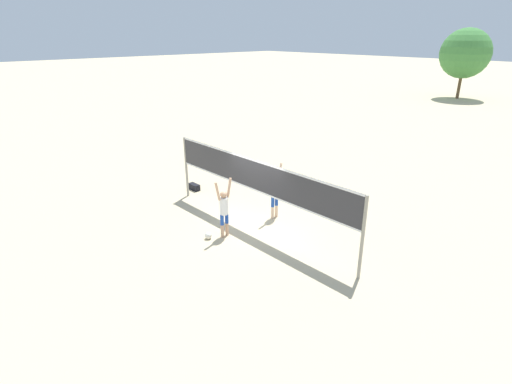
{
  "coord_description": "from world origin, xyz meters",
  "views": [
    {
      "loc": [
        8.98,
        -8.45,
        6.31
      ],
      "look_at": [
        0.0,
        0.0,
        1.36
      ],
      "focal_mm": 28.0,
      "sensor_mm": 36.0,
      "label": 1
    }
  ],
  "objects_px": {
    "volleyball_net": "(256,179)",
    "volleyball": "(208,236)",
    "player_blocker": "(275,190)",
    "tree_left_cluster": "(465,53)",
    "player_spiker": "(224,207)",
    "gear_bag": "(194,187)"
  },
  "relations": [
    {
      "from": "volleyball_net",
      "to": "volleyball",
      "type": "distance_m",
      "value": 2.42
    },
    {
      "from": "volleyball_net",
      "to": "tree_left_cluster",
      "type": "distance_m",
      "value": 35.84
    },
    {
      "from": "player_blocker",
      "to": "tree_left_cluster",
      "type": "relative_size",
      "value": 0.3
    },
    {
      "from": "volleyball_net",
      "to": "tree_left_cluster",
      "type": "xyz_separation_m",
      "value": [
        -7.14,
        35.03,
        2.55
      ]
    },
    {
      "from": "volleyball",
      "to": "volleyball_net",
      "type": "bearing_deg",
      "value": 71.9
    },
    {
      "from": "volleyball_net",
      "to": "volleyball",
      "type": "bearing_deg",
      "value": -108.1
    },
    {
      "from": "player_spiker",
      "to": "tree_left_cluster",
      "type": "xyz_separation_m",
      "value": [
        -6.82,
        36.16,
        3.33
      ]
    },
    {
      "from": "gear_bag",
      "to": "player_blocker",
      "type": "bearing_deg",
      "value": 7.08
    },
    {
      "from": "tree_left_cluster",
      "to": "volleyball",
      "type": "bearing_deg",
      "value": -79.8
    },
    {
      "from": "volleyball",
      "to": "tree_left_cluster",
      "type": "height_order",
      "value": "tree_left_cluster"
    },
    {
      "from": "volleyball",
      "to": "gear_bag",
      "type": "relative_size",
      "value": 0.41
    },
    {
      "from": "volleyball_net",
      "to": "player_spiker",
      "type": "distance_m",
      "value": 1.4
    },
    {
      "from": "player_blocker",
      "to": "volleyball",
      "type": "distance_m",
      "value": 2.93
    },
    {
      "from": "player_blocker",
      "to": "volleyball",
      "type": "relative_size",
      "value": 8.88
    },
    {
      "from": "gear_bag",
      "to": "volleyball",
      "type": "bearing_deg",
      "value": -29.29
    },
    {
      "from": "gear_bag",
      "to": "tree_left_cluster",
      "type": "distance_m",
      "value": 34.82
    },
    {
      "from": "player_blocker",
      "to": "gear_bag",
      "type": "xyz_separation_m",
      "value": [
        -4.3,
        -0.53,
        -0.94
      ]
    },
    {
      "from": "player_spiker",
      "to": "volleyball_net",
      "type": "bearing_deg",
      "value": -15.85
    },
    {
      "from": "volleyball_net",
      "to": "gear_bag",
      "type": "bearing_deg",
      "value": 172.75
    },
    {
      "from": "volleyball_net",
      "to": "volleyball",
      "type": "height_order",
      "value": "volleyball_net"
    },
    {
      "from": "volleyball_net",
      "to": "volleyball",
      "type": "xyz_separation_m",
      "value": [
        -0.54,
        -1.65,
        -1.7
      ]
    },
    {
      "from": "player_blocker",
      "to": "tree_left_cluster",
      "type": "bearing_deg",
      "value": -168.43
    }
  ]
}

